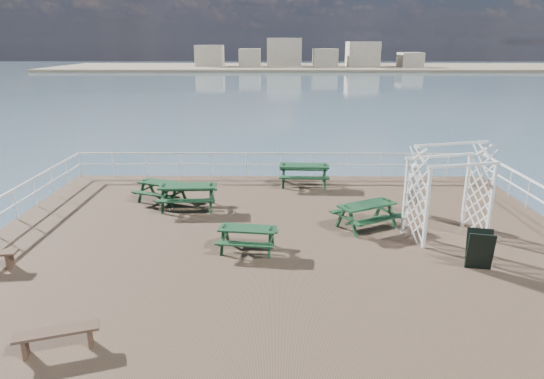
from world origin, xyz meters
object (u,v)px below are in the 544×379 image
at_px(picnic_table_b, 162,187).
at_px(picnic_table_d, 248,234).
at_px(picnic_table_c, 304,170).
at_px(picnic_table_a, 188,192).
at_px(flat_bench_far, 57,335).
at_px(person, 415,189).
at_px(picnic_table_e, 367,210).
at_px(trellis_arbor, 448,196).

xyz_separation_m(picnic_table_b, picnic_table_d, (3.46, -4.44, -0.03)).
relative_size(picnic_table_c, picnic_table_d, 1.18).
bearing_deg(picnic_table_a, picnic_table_b, 141.32).
bearing_deg(picnic_table_b, picnic_table_a, -12.41).
relative_size(flat_bench_far, person, 0.89).
height_order(picnic_table_d, picnic_table_e, picnic_table_e).
xyz_separation_m(picnic_table_b, flat_bench_far, (0.07, -9.19, -0.20)).
bearing_deg(picnic_table_b, trellis_arbor, 3.68).
bearing_deg(person, flat_bench_far, -145.98).
distance_m(picnic_table_a, person, 7.95).
distance_m(picnic_table_a, picnic_table_d, 4.33).
relative_size(flat_bench_far, trellis_arbor, 0.54).
relative_size(picnic_table_e, person, 1.33).
bearing_deg(trellis_arbor, picnic_table_e, 146.49).
bearing_deg(trellis_arbor, picnic_table_a, 147.10).
xyz_separation_m(picnic_table_e, trellis_arbor, (2.26, -0.72, 0.72)).
bearing_deg(picnic_table_b, picnic_table_c, 44.97).
relative_size(picnic_table_a, person, 1.18).
bearing_deg(picnic_table_e, person, 7.49).
bearing_deg(picnic_table_c, person, -40.80).
xyz_separation_m(picnic_table_a, person, (7.93, -0.44, 0.26)).
distance_m(picnic_table_e, flat_bench_far, 9.68).
distance_m(picnic_table_b, picnic_table_c, 5.84).
relative_size(picnic_table_d, trellis_arbor, 0.60).
relative_size(picnic_table_e, trellis_arbor, 0.80).
distance_m(picnic_table_b, trellis_arbor, 10.03).
xyz_separation_m(picnic_table_b, picnic_table_c, (5.42, 2.17, 0.10)).
bearing_deg(person, picnic_table_a, 169.34).
height_order(picnic_table_b, picnic_table_c, picnic_table_c).
bearing_deg(picnic_table_c, picnic_table_b, -155.76).
distance_m(picnic_table_d, person, 6.45).
distance_m(picnic_table_a, trellis_arbor, 8.71).
xyz_separation_m(flat_bench_far, person, (8.98, 7.95, 0.55)).
relative_size(picnic_table_a, picnic_table_e, 0.89).
bearing_deg(trellis_arbor, picnic_table_c, 110.13).
relative_size(picnic_table_a, picnic_table_b, 0.98).
bearing_deg(person, trellis_arbor, -87.18).
bearing_deg(picnic_table_a, person, -6.29).
bearing_deg(picnic_table_c, trellis_arbor, -51.51).
bearing_deg(person, picnic_table_c, 129.28).
bearing_deg(picnic_table_e, flat_bench_far, -165.95).
height_order(flat_bench_far, person, person).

